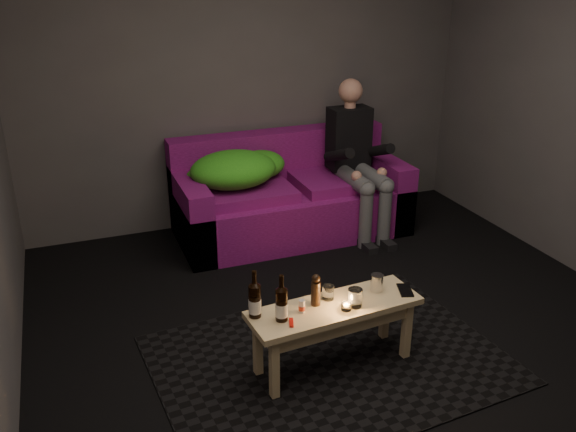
% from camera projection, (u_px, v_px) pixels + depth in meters
% --- Properties ---
extents(floor, '(4.50, 4.50, 0.00)m').
position_uv_depth(floor, '(364.00, 346.00, 3.80)').
color(floor, black).
rests_on(floor, ground).
extents(room, '(4.50, 4.50, 4.50)m').
position_uv_depth(room, '(341.00, 68.00, 3.57)').
color(room, silver).
rests_on(room, ground).
extents(rug, '(2.13, 1.62, 0.01)m').
position_uv_depth(rug, '(329.00, 360.00, 3.67)').
color(rug, black).
rests_on(rug, floor).
extents(sofa, '(1.96, 0.88, 0.84)m').
position_uv_depth(sofa, '(289.00, 199.00, 5.32)').
color(sofa, '#620D4D').
rests_on(sofa, floor).
extents(green_blanket, '(0.86, 0.59, 0.29)m').
position_uv_depth(green_blanket, '(237.00, 169.00, 5.03)').
color(green_blanket, '#2B9A1C').
rests_on(green_blanket, sofa).
extents(person, '(0.35, 0.81, 1.31)m').
position_uv_depth(person, '(357.00, 156.00, 5.22)').
color(person, black).
rests_on(person, sofa).
extents(coffee_table, '(1.03, 0.40, 0.41)m').
position_uv_depth(coffee_table, '(334.00, 316.00, 3.50)').
color(coffee_table, '#CEB978').
rests_on(coffee_table, rug).
extents(beer_bottle_a, '(0.07, 0.07, 0.28)m').
position_uv_depth(beer_bottle_a, '(255.00, 300.00, 3.32)').
color(beer_bottle_a, black).
rests_on(beer_bottle_a, coffee_table).
extents(beer_bottle_b, '(0.07, 0.07, 0.27)m').
position_uv_depth(beer_bottle_b, '(282.00, 304.00, 3.28)').
color(beer_bottle_b, black).
rests_on(beer_bottle_b, coffee_table).
extents(salt_shaker, '(0.04, 0.04, 0.08)m').
position_uv_depth(salt_shaker, '(302.00, 306.00, 3.38)').
color(salt_shaker, silver).
rests_on(salt_shaker, coffee_table).
extents(pepper_mill, '(0.06, 0.06, 0.15)m').
position_uv_depth(pepper_mill, '(316.00, 293.00, 3.44)').
color(pepper_mill, black).
rests_on(pepper_mill, coffee_table).
extents(tumbler_back, '(0.09, 0.09, 0.08)m').
position_uv_depth(tumbler_back, '(328.00, 292.00, 3.51)').
color(tumbler_back, white).
rests_on(tumbler_back, coffee_table).
extents(tealight, '(0.06, 0.06, 0.04)m').
position_uv_depth(tealight, '(346.00, 306.00, 3.41)').
color(tealight, white).
rests_on(tealight, coffee_table).
extents(tumbler_front, '(0.09, 0.09, 0.11)m').
position_uv_depth(tumbler_front, '(355.00, 298.00, 3.44)').
color(tumbler_front, white).
rests_on(tumbler_front, coffee_table).
extents(steel_cup, '(0.09, 0.09, 0.10)m').
position_uv_depth(steel_cup, '(377.00, 283.00, 3.60)').
color(steel_cup, '#B6B8BD').
rests_on(steel_cup, coffee_table).
extents(smartphone, '(0.12, 0.17, 0.01)m').
position_uv_depth(smartphone, '(405.00, 290.00, 3.61)').
color(smartphone, black).
rests_on(smartphone, coffee_table).
extents(red_lighter, '(0.05, 0.08, 0.01)m').
position_uv_depth(red_lighter, '(291.00, 323.00, 3.29)').
color(red_lighter, red).
rests_on(red_lighter, coffee_table).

